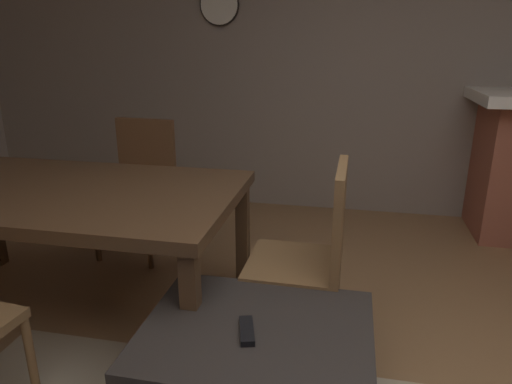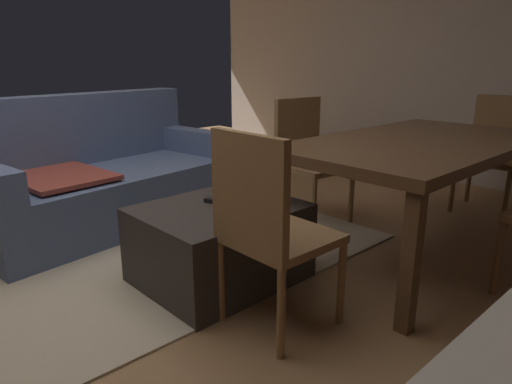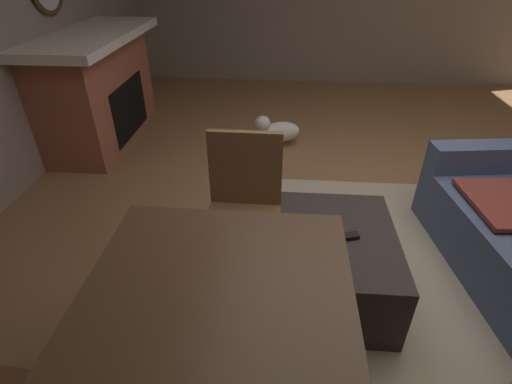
% 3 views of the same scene
% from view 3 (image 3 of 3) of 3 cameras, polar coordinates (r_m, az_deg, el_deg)
% --- Properties ---
extents(floor, '(9.08, 9.08, 0.00)m').
position_cam_3_polar(floor, '(3.04, 16.87, -5.69)').
color(floor, olive).
extents(area_rug, '(2.60, 2.00, 0.01)m').
position_cam_3_polar(area_rug, '(2.70, 25.05, -13.55)').
color(area_rug, tan).
rests_on(area_rug, ground).
extents(fireplace, '(1.79, 0.76, 1.11)m').
position_cam_3_polar(fireplace, '(4.43, -22.11, 13.98)').
color(fireplace, '#9E5642').
rests_on(fireplace, ground).
extents(ottoman_coffee_table, '(0.85, 0.69, 0.44)m').
position_cam_3_polar(ottoman_coffee_table, '(2.39, 11.13, -10.29)').
color(ottoman_coffee_table, '#2D2826').
rests_on(ottoman_coffee_table, ground).
extents(tv_remote, '(0.09, 0.17, 0.02)m').
position_cam_3_polar(tv_remote, '(2.22, 12.94, -6.45)').
color(tv_remote, black).
rests_on(tv_remote, ottoman_coffee_table).
extents(dining_chair_west, '(0.45, 0.45, 0.93)m').
position_cam_3_polar(dining_chair_west, '(2.31, -1.82, -1.44)').
color(dining_chair_west, brown).
rests_on(dining_chair_west, ground).
extents(small_dog, '(0.34, 0.49, 0.30)m').
position_cam_3_polar(small_dog, '(4.08, 3.12, 9.02)').
color(small_dog, silver).
rests_on(small_dog, ground).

